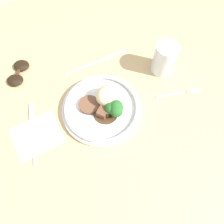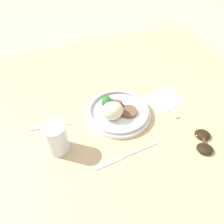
# 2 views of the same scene
# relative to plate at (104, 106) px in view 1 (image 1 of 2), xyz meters

# --- Properties ---
(ground_plane) EXTENTS (8.00, 8.00, 0.00)m
(ground_plane) POSITION_rel_plate_xyz_m (-0.00, -0.00, -0.07)
(ground_plane) COLOR tan
(dining_table) EXTENTS (1.27, 1.14, 0.05)m
(dining_table) POSITION_rel_plate_xyz_m (-0.00, -0.00, -0.05)
(dining_table) COLOR tan
(dining_table) RESTS_ON ground
(napkin) EXTENTS (0.14, 0.13, 0.00)m
(napkin) POSITION_rel_plate_xyz_m (-0.21, -0.01, -0.02)
(napkin) COLOR white
(napkin) RESTS_ON dining_table
(plate) EXTENTS (0.23, 0.23, 0.07)m
(plate) POSITION_rel_plate_xyz_m (0.00, 0.00, 0.00)
(plate) COLOR white
(plate) RESTS_ON dining_table
(juice_glass) EXTENTS (0.07, 0.07, 0.11)m
(juice_glass) POSITION_rel_plate_xyz_m (0.22, 0.07, 0.03)
(juice_glass) COLOR #F4AD19
(juice_glass) RESTS_ON dining_table
(fork) EXTENTS (0.04, 0.19, 0.00)m
(fork) POSITION_rel_plate_xyz_m (-0.21, 0.02, -0.02)
(fork) COLOR #ADADB2
(fork) RESTS_ON napkin
(knife) EXTENTS (0.22, 0.03, 0.00)m
(knife) POSITION_rel_plate_xyz_m (0.04, 0.17, -0.02)
(knife) COLOR #ADADB2
(knife) RESTS_ON dining_table
(spoon) EXTENTS (0.15, 0.04, 0.01)m
(spoon) POSITION_rel_plate_xyz_m (0.27, -0.04, -0.02)
(spoon) COLOR #ADADB2
(spoon) RESTS_ON dining_table
(sunglasses) EXTENTS (0.10, 0.12, 0.02)m
(sunglasses) POSITION_rel_plate_xyz_m (-0.21, 0.22, -0.01)
(sunglasses) COLOR black
(sunglasses) RESTS_ON dining_table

